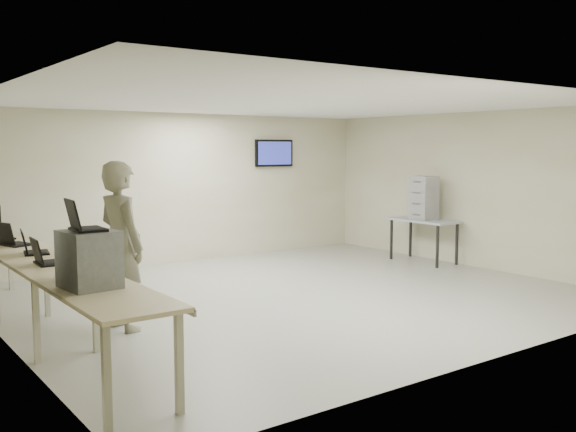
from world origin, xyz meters
TOP-DOWN VIEW (x-y plane):
  - room at (0.03, 0.06)m, footprint 8.01×7.01m
  - workbench at (-3.59, 0.00)m, footprint 0.76×6.00m
  - equipment_box at (-3.65, -1.80)m, footprint 0.48×0.53m
  - laptop_on_box at (-3.71, -1.80)m, footprint 0.33×0.39m
  - laptop_0 at (-3.60, -1.33)m, footprint 0.30×0.35m
  - laptop_1 at (-3.66, -0.38)m, footprint 0.32×0.39m
  - laptop_2 at (-3.59, 0.42)m, footprint 0.38×0.42m
  - laptop_3 at (-3.62, 1.26)m, footprint 0.44×0.47m
  - soldier at (-2.73, -0.22)m, footprint 0.59×0.80m
  - side_table at (3.60, 0.80)m, footprint 0.63×1.35m
  - storage_bins at (3.58, 0.80)m, footprint 0.39×0.43m

SIDE VIEW (x-z plane):
  - side_table at x=3.60m, z-range 0.33..1.14m
  - workbench at x=-3.59m, z-range 0.38..1.28m
  - laptop_0 at x=-3.60m, z-range 0.84..1.10m
  - laptop_1 at x=-3.66m, z-range 0.83..1.12m
  - laptop_2 at x=-3.59m, z-range 0.83..1.12m
  - laptop_3 at x=-3.62m, z-range 0.82..1.13m
  - soldier at x=-2.73m, z-range 0.00..2.00m
  - equipment_box at x=-3.65m, z-range 0.90..1.42m
  - storage_bins at x=3.58m, z-range 0.81..1.63m
  - room at x=0.03m, z-range 0.01..2.82m
  - laptop_on_box at x=-3.71m, z-range 1.35..1.63m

